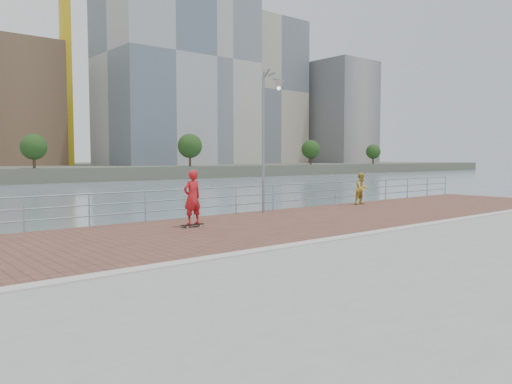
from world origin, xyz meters
TOP-DOWN VIEW (x-y plane):
  - water at (0.00, 0.00)m, footprint 400.00×400.00m
  - seawall at (0.00, -5.00)m, footprint 40.00×24.00m
  - brick_lane at (0.00, 3.60)m, footprint 40.00×6.80m
  - curb at (0.00, 0.00)m, footprint 40.00×0.40m
  - guardrail at (0.00, 7.00)m, footprint 39.06×0.06m
  - street_lamp at (4.14, 6.09)m, footprint 0.41×1.20m
  - skateboard at (-0.52, 4.65)m, footprint 0.82×0.26m
  - skateboarder at (-0.52, 4.65)m, footprint 0.68×0.47m
  - bystander at (10.09, 6.07)m, footprint 0.79×0.64m
  - tower_crane at (27.36, 104.00)m, footprint 47.00×2.00m
  - skyline at (27.55, 104.27)m, footprint 233.00×41.00m

SIDE VIEW (x-z plane):
  - water at x=0.00m, z-range -2.00..-2.00m
  - seawall at x=0.00m, z-range -2.00..0.00m
  - brick_lane at x=0.00m, z-range 0.00..0.02m
  - curb at x=0.00m, z-range 0.00..0.06m
  - skateboard at x=-0.52m, z-range 0.05..0.14m
  - guardrail at x=0.00m, z-range 0.13..1.25m
  - bystander at x=10.09m, z-range 0.02..1.57m
  - skateboarder at x=-0.52m, z-range 0.10..1.90m
  - street_lamp at x=4.14m, z-range 1.19..6.84m
  - skyline at x=27.55m, z-range -6.09..49.87m
  - tower_crane at x=27.36m, z-range 8.15..58.85m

